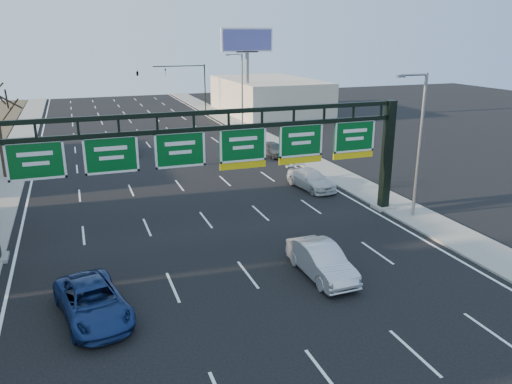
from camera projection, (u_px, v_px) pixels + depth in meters
name	position (u px, v px, depth m)	size (l,w,h in m)	color
ground	(262.00, 294.00, 22.44)	(160.00, 160.00, 0.00)	black
sidewalk_right	(316.00, 165.00, 44.53)	(3.00, 120.00, 0.12)	gray
lane_markings	(174.00, 179.00, 40.33)	(21.60, 120.00, 0.01)	white
sign_gantry	(215.00, 155.00, 28.25)	(24.60, 1.20, 7.20)	black
building_right_distant	(268.00, 96.00, 73.01)	(12.00, 20.00, 5.00)	beige
streetlight_near	(419.00, 139.00, 30.38)	(2.15, 0.22, 9.00)	slate
streetlight_far	(241.00, 87.00, 60.81)	(2.15, 0.22, 9.00)	slate
billboard_right	(247.00, 51.00, 64.90)	(7.00, 0.50, 12.00)	slate
traffic_signal_mast	(163.00, 76.00, 71.88)	(10.16, 0.54, 7.00)	black
car_blue_suv	(93.00, 302.00, 20.34)	(2.38, 5.15, 1.43)	navy
car_silver_sedan	(321.00, 261.00, 23.90)	(1.66, 4.75, 1.56)	silver
car_white_wagon	(311.00, 179.00, 37.64)	(1.96, 4.82, 1.40)	silver
car_grey_far	(273.00, 149.00, 47.75)	(1.60, 3.98, 1.36)	#46494B
car_silver_distant	(127.00, 146.00, 48.65)	(1.53, 4.40, 1.45)	#9E9EA3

